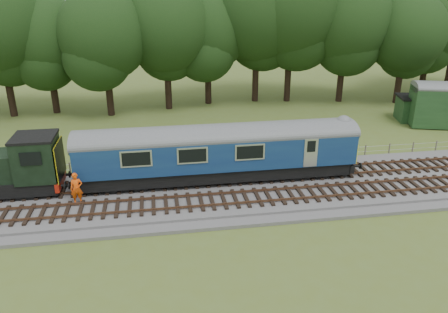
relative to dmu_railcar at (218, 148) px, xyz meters
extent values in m
plane|color=#556625|center=(1.97, -1.40, -2.61)|extent=(120.00, 120.00, 0.00)
cube|color=#4C4C4F|center=(1.97, -1.40, -2.43)|extent=(70.00, 7.00, 0.35)
cube|color=brown|center=(1.97, -0.72, -2.12)|extent=(66.50, 0.07, 0.14)
cube|color=brown|center=(1.97, 0.72, -2.12)|extent=(66.50, 0.07, 0.14)
cube|color=brown|center=(1.97, -3.72, -2.12)|extent=(66.50, 0.07, 0.14)
cube|color=brown|center=(1.97, -2.28, -2.12)|extent=(66.50, 0.07, 0.14)
cube|color=black|center=(-0.01, 0.00, -1.55)|extent=(17.46, 2.52, 0.85)
cube|color=navy|center=(-0.01, 0.00, -0.12)|extent=(18.00, 2.80, 2.05)
cube|color=#FFF215|center=(9.01, 0.00, -0.50)|extent=(0.06, 2.74, 1.30)
cube|color=black|center=(5.99, 0.00, -1.75)|extent=(2.60, 2.00, 0.55)
cube|color=black|center=(-6.01, 0.00, -1.75)|extent=(2.60, 2.00, 0.55)
cube|color=black|center=(-11.21, 0.00, 0.05)|extent=(2.40, 2.55, 2.60)
cube|color=#AC1D0D|center=(-10.03, 0.00, -1.55)|extent=(0.25, 2.60, 0.55)
cube|color=#FFF215|center=(-9.89, 0.00, -0.15)|extent=(0.06, 2.55, 2.30)
imported|color=#FC540D|center=(-8.76, -1.96, -1.28)|extent=(0.77, 0.56, 1.95)
cube|color=#1A3A1B|center=(20.94, 11.52, -1.48)|extent=(3.25, 3.25, 2.24)
cube|color=black|center=(20.94, 11.52, -0.27)|extent=(3.57, 3.57, 0.18)
camera|label=1|loc=(-3.91, -26.24, 10.00)|focal=35.00mm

